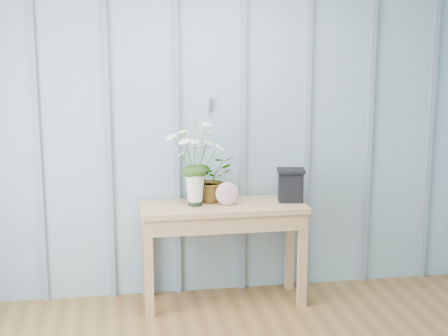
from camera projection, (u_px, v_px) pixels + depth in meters
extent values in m
cube|color=#8DA9B6|center=(210.00, 131.00, 5.11)|extent=(4.00, 0.01, 2.50)
cube|color=#AFAEB3|center=(211.00, 105.00, 5.06)|extent=(0.03, 0.01, 0.10)
cube|color=gray|center=(37.00, 136.00, 4.90)|extent=(0.04, 0.03, 2.50)
cube|color=gray|center=(108.00, 134.00, 4.98)|extent=(0.04, 0.03, 2.50)
cube|color=gray|center=(176.00, 132.00, 5.06)|extent=(0.04, 0.03, 2.50)
cube|color=gray|center=(243.00, 131.00, 5.14)|extent=(0.04, 0.03, 2.50)
cube|color=gray|center=(307.00, 129.00, 5.22)|extent=(0.04, 0.03, 2.50)
cube|color=gray|center=(370.00, 128.00, 5.30)|extent=(0.04, 0.03, 2.50)
cube|color=gray|center=(430.00, 126.00, 5.38)|extent=(0.04, 0.03, 2.50)
cube|color=tan|center=(223.00, 207.00, 4.98)|extent=(1.20, 0.45, 0.04)
cube|color=tan|center=(223.00, 218.00, 5.00)|extent=(1.13, 0.42, 0.12)
cube|color=tan|center=(149.00, 269.00, 4.80)|extent=(0.06, 0.06, 0.71)
cube|color=tan|center=(302.00, 260.00, 4.97)|extent=(0.06, 0.06, 0.71)
cube|color=tan|center=(146.00, 252.00, 5.15)|extent=(0.06, 0.06, 0.71)
cube|color=tan|center=(290.00, 245.00, 5.32)|extent=(0.06, 0.06, 0.71)
cylinder|color=black|center=(195.00, 201.00, 4.94)|extent=(0.10, 0.10, 0.07)
cone|color=silver|center=(195.00, 188.00, 4.92)|extent=(0.18, 0.18, 0.24)
ellipsoid|color=#1F3A11|center=(195.00, 172.00, 4.90)|extent=(0.19, 0.16, 0.10)
imported|color=#1F3A11|center=(211.00, 179.00, 5.04)|extent=(0.39, 0.37, 0.34)
ellipsoid|color=#874C5D|center=(228.00, 194.00, 4.93)|extent=(0.18, 0.08, 0.17)
cube|color=black|center=(291.00, 187.00, 5.04)|extent=(0.20, 0.16, 0.22)
cube|color=black|center=(291.00, 171.00, 5.02)|extent=(0.22, 0.18, 0.02)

